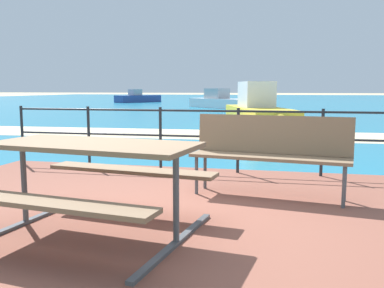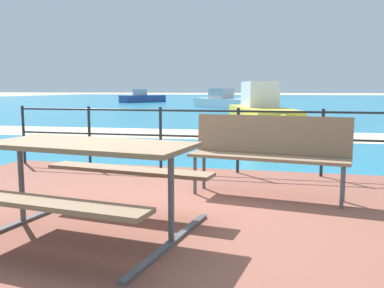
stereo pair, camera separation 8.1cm
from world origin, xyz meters
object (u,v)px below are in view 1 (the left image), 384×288
at_px(boat_mid, 139,98).
at_px(boat_far, 258,113).
at_px(picnic_table, 94,165).
at_px(park_bench, 270,148).
at_px(boat_near, 220,102).

relative_size(boat_mid, boat_far, 0.88).
bearing_deg(picnic_table, park_bench, 57.40).
xyz_separation_m(boat_near, boat_far, (3.36, -14.05, 0.08)).
relative_size(boat_near, boat_mid, 1.02).
bearing_deg(boat_mid, picnic_table, -128.47).
bearing_deg(boat_mid, park_bench, -125.48).
bearing_deg(picnic_table, boat_mid, 117.10).
bearing_deg(boat_near, park_bench, -37.52).
height_order(picnic_table, park_bench, park_bench).
distance_m(picnic_table, boat_near, 24.89).
height_order(boat_near, boat_far, boat_far).
distance_m(park_bench, boat_far, 9.10).
height_order(park_bench, boat_far, boat_far).
bearing_deg(boat_far, park_bench, -12.81).
bearing_deg(boat_mid, boat_near, -104.57).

